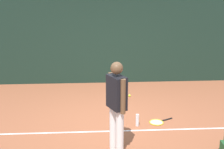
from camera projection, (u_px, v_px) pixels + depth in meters
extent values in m
plane|color=#9E5638|center=(113.00, 122.00, 7.13)|extent=(12.00, 12.00, 0.00)
cube|color=#192D23|center=(107.00, 35.00, 9.60)|extent=(10.00, 0.10, 2.94)
cube|color=white|center=(114.00, 131.00, 6.71)|extent=(9.00, 0.05, 0.00)
cylinder|color=white|center=(113.00, 127.00, 5.92)|extent=(0.14, 0.14, 0.85)
cylinder|color=white|center=(120.00, 132.00, 5.72)|extent=(0.14, 0.14, 0.85)
cube|color=black|center=(117.00, 92.00, 5.62)|extent=(0.37, 0.46, 0.60)
sphere|color=brown|center=(117.00, 68.00, 5.50)|extent=(0.22, 0.22, 0.22)
cylinder|color=brown|center=(111.00, 89.00, 5.81)|extent=(0.09, 0.09, 0.62)
cylinder|color=brown|center=(123.00, 97.00, 5.44)|extent=(0.09, 0.09, 0.62)
cylinder|color=black|center=(167.00, 120.00, 7.25)|extent=(0.28, 0.17, 0.03)
torus|color=gold|center=(156.00, 122.00, 7.11)|extent=(0.44, 0.44, 0.02)
cylinder|color=#B2B2B2|center=(156.00, 122.00, 7.11)|extent=(0.37, 0.37, 0.00)
cube|color=#23562D|center=(224.00, 148.00, 5.76)|extent=(0.08, 0.22, 0.20)
sphere|color=#CCE033|center=(130.00, 96.00, 8.72)|extent=(0.07, 0.07, 0.07)
cylinder|color=white|center=(137.00, 120.00, 6.93)|extent=(0.07, 0.07, 0.27)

